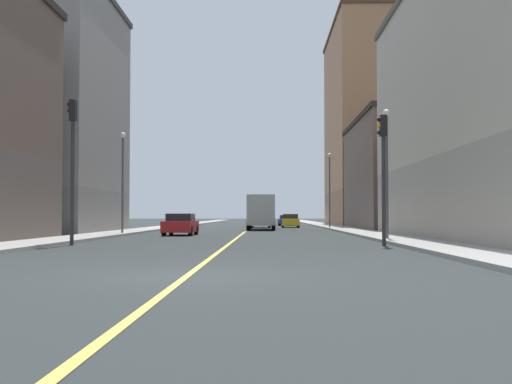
# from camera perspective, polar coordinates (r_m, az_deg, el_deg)

# --- Properties ---
(ground_plane) EXTENTS (400.00, 400.00, 0.00)m
(ground_plane) POSITION_cam_1_polar(r_m,az_deg,el_deg) (13.81, -6.13, -7.47)
(ground_plane) COLOR #292E2E
(ground_plane) RESTS_ON ground
(sidewalk_left) EXTENTS (2.61, 168.00, 0.15)m
(sidewalk_left) POSITION_cam_1_polar(r_m,az_deg,el_deg) (63.00, 7.08, -3.14)
(sidewalk_left) COLOR #9E9B93
(sidewalk_left) RESTS_ON ground
(sidewalk_right) EXTENTS (2.61, 168.00, 0.15)m
(sidewalk_right) POSITION_cam_1_polar(r_m,az_deg,el_deg) (63.45, -8.09, -3.13)
(sidewalk_right) COLOR #9E9B93
(sidewalk_right) RESTS_ON ground
(lane_center_stripe) EXTENTS (0.16, 154.00, 0.01)m
(lane_center_stripe) POSITION_cam_1_polar(r_m,az_deg,el_deg) (62.68, -0.53, -3.23)
(lane_center_stripe) COLOR #E5D14C
(lane_center_stripe) RESTS_ON ground
(building_left_near) EXTENTS (9.84, 25.77, 14.32)m
(building_left_near) POSITION_cam_1_polar(r_m,az_deg,el_deg) (36.07, 21.83, 7.46)
(building_left_near) COLOR #9D9688
(building_left_near) RESTS_ON ground
(building_left_mid) EXTENTS (9.84, 18.67, 9.86)m
(building_left_mid) POSITION_cam_1_polar(r_m,az_deg,el_deg) (58.45, 13.58, 1.58)
(building_left_mid) COLOR brown
(building_left_mid) RESTS_ON ground
(building_left_far) EXTENTS (9.84, 21.61, 24.24)m
(building_left_far) POSITION_cam_1_polar(r_m,az_deg,el_deg) (79.71, 10.24, 5.80)
(building_left_far) COLOR #8F6B4F
(building_left_far) RESTS_ON ground
(building_right_midblock) EXTENTS (9.84, 14.47, 17.13)m
(building_right_midblock) POSITION_cam_1_polar(r_m,az_deg,el_deg) (48.43, -18.55, 6.70)
(building_right_midblock) COLOR slate
(building_right_midblock) RESTS_ON ground
(traffic_light_left_near) EXTENTS (0.40, 0.32, 5.54)m
(traffic_light_left_near) POSITION_cam_1_polar(r_m,az_deg,el_deg) (27.58, 11.29, 2.79)
(traffic_light_left_near) COLOR #2D2D2D
(traffic_light_left_near) RESTS_ON ground
(traffic_light_right_near) EXTENTS (0.40, 0.32, 6.23)m
(traffic_light_right_near) POSITION_cam_1_polar(r_m,az_deg,el_deg) (28.43, -16.10, 3.50)
(traffic_light_right_near) COLOR #2D2D2D
(traffic_light_right_near) RESTS_ON ground
(street_lamp_left_near) EXTENTS (0.36, 0.36, 6.41)m
(street_lamp_left_near) POSITION_cam_1_polar(r_m,az_deg,el_deg) (32.32, 11.60, 2.93)
(street_lamp_left_near) COLOR #4C4C51
(street_lamp_left_near) RESTS_ON ground
(street_lamp_right_near) EXTENTS (0.36, 0.36, 6.49)m
(street_lamp_right_near) POSITION_cam_1_polar(r_m,az_deg,el_deg) (42.01, -11.82, 1.85)
(street_lamp_right_near) COLOR #4C4C51
(street_lamp_right_near) RESTS_ON ground
(street_lamp_left_far) EXTENTS (0.36, 0.36, 7.04)m
(street_lamp_left_far) POSITION_cam_1_polar(r_m,az_deg,el_deg) (61.09, 6.59, 0.90)
(street_lamp_left_far) COLOR #4C4C51
(street_lamp_left_far) RESTS_ON ground
(car_orange) EXTENTS (1.84, 4.54, 1.25)m
(car_orange) POSITION_cam_1_polar(r_m,az_deg,el_deg) (75.86, 0.52, -2.56)
(car_orange) COLOR orange
(car_orange) RESTS_ON ground
(car_blue) EXTENTS (1.99, 4.09, 1.25)m
(car_blue) POSITION_cam_1_polar(r_m,az_deg,el_deg) (75.91, 2.73, -2.55)
(car_blue) COLOR #23389E
(car_blue) RESTS_ON ground
(car_white) EXTENTS (1.98, 4.56, 1.35)m
(car_white) POSITION_cam_1_polar(r_m,az_deg,el_deg) (63.58, 0.43, -2.62)
(car_white) COLOR white
(car_white) RESTS_ON ground
(car_red) EXTENTS (1.96, 4.00, 1.38)m
(car_red) POSITION_cam_1_polar(r_m,az_deg,el_deg) (40.69, -6.76, -2.92)
(car_red) COLOR red
(car_red) RESTS_ON ground
(car_yellow) EXTENTS (1.84, 4.42, 1.37)m
(car_yellow) POSITION_cam_1_polar(r_m,az_deg,el_deg) (65.36, 3.10, -2.59)
(car_yellow) COLOR gold
(car_yellow) RESTS_ON ground
(box_truck) EXTENTS (2.40, 7.99, 2.94)m
(box_truck) POSITION_cam_1_polar(r_m,az_deg,el_deg) (55.00, 0.47, -1.74)
(box_truck) COLOR beige
(box_truck) RESTS_ON ground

